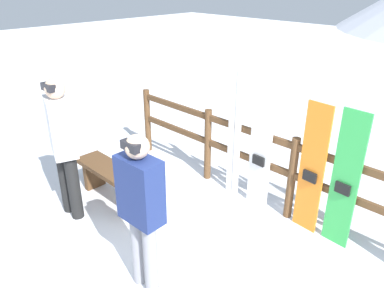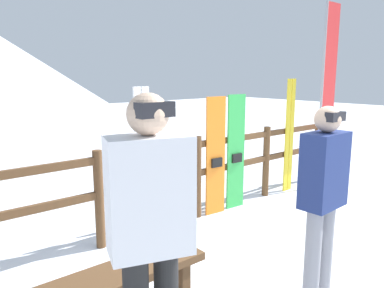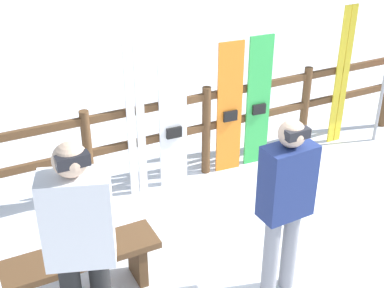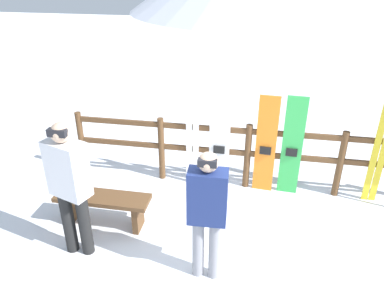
{
  "view_description": "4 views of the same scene",
  "coord_description": "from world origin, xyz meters",
  "px_view_note": "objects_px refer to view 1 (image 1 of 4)",
  "views": [
    {
      "loc": [
        1.92,
        -1.86,
        2.77
      ],
      "look_at": [
        -0.73,
        0.78,
        1.07
      ],
      "focal_mm": 35.0,
      "sensor_mm": 36.0,
      "label": 1
    },
    {
      "loc": [
        -3.03,
        -1.79,
        1.84
      ],
      "look_at": [
        -0.6,
        1.13,
        1.13
      ],
      "focal_mm": 35.0,
      "sensor_mm": 36.0,
      "label": 2
    },
    {
      "loc": [
        -2.54,
        -3.0,
        3.28
      ],
      "look_at": [
        -0.61,
        0.87,
        0.94
      ],
      "focal_mm": 50.0,
      "sensor_mm": 36.0,
      "label": 3
    },
    {
      "loc": [
        0.07,
        -3.41,
        3.3
      ],
      "look_at": [
        -0.71,
        0.85,
        1.13
      ],
      "focal_mm": 35.0,
      "sensor_mm": 36.0,
      "label": 4
    }
  ],
  "objects_px": {
    "person_white": "(63,140)",
    "ski_pair_white": "(234,136)",
    "bench": "(113,178)",
    "person_navy": "(141,205)",
    "snowboard_green": "(345,182)",
    "snowboard_orange": "(312,170)",
    "snowboard_white": "(260,155)"
  },
  "relations": [
    {
      "from": "snowboard_white",
      "to": "snowboard_orange",
      "type": "height_order",
      "value": "snowboard_orange"
    },
    {
      "from": "person_white",
      "to": "ski_pair_white",
      "type": "distance_m",
      "value": 2.12
    },
    {
      "from": "snowboard_white",
      "to": "snowboard_green",
      "type": "xyz_separation_m",
      "value": [
        1.08,
        0.0,
        0.06
      ]
    },
    {
      "from": "bench",
      "to": "snowboard_white",
      "type": "bearing_deg",
      "value": 41.93
    },
    {
      "from": "ski_pair_white",
      "to": "snowboard_green",
      "type": "xyz_separation_m",
      "value": [
        1.5,
        -0.0,
        -0.07
      ]
    },
    {
      "from": "person_navy",
      "to": "snowboard_orange",
      "type": "bearing_deg",
      "value": 72.37
    },
    {
      "from": "bench",
      "to": "person_navy",
      "type": "relative_size",
      "value": 0.8
    },
    {
      "from": "bench",
      "to": "ski_pair_white",
      "type": "bearing_deg",
      "value": 52.09
    },
    {
      "from": "ski_pair_white",
      "to": "snowboard_orange",
      "type": "relative_size",
      "value": 1.1
    },
    {
      "from": "bench",
      "to": "snowboard_green",
      "type": "height_order",
      "value": "snowboard_green"
    },
    {
      "from": "ski_pair_white",
      "to": "snowboard_orange",
      "type": "bearing_deg",
      "value": -0.17
    },
    {
      "from": "person_white",
      "to": "snowboard_green",
      "type": "distance_m",
      "value": 3.16
    },
    {
      "from": "snowboard_white",
      "to": "snowboard_orange",
      "type": "xyz_separation_m",
      "value": [
        0.7,
        0.0,
        0.06
      ]
    },
    {
      "from": "bench",
      "to": "ski_pair_white",
      "type": "distance_m",
      "value": 1.69
    },
    {
      "from": "person_navy",
      "to": "ski_pair_white",
      "type": "distance_m",
      "value": 1.98
    },
    {
      "from": "person_navy",
      "to": "ski_pair_white",
      "type": "bearing_deg",
      "value": 104.83
    },
    {
      "from": "person_white",
      "to": "snowboard_green",
      "type": "relative_size",
      "value": 1.11
    },
    {
      "from": "person_navy",
      "to": "ski_pair_white",
      "type": "xyz_separation_m",
      "value": [
        -0.51,
        1.92,
        -0.07
      ]
    },
    {
      "from": "person_navy",
      "to": "snowboard_orange",
      "type": "relative_size",
      "value": 1.02
    },
    {
      "from": "person_navy",
      "to": "snowboard_white",
      "type": "relative_size",
      "value": 1.1
    },
    {
      "from": "ski_pair_white",
      "to": "snowboard_green",
      "type": "relative_size",
      "value": 1.09
    },
    {
      "from": "snowboard_green",
      "to": "snowboard_orange",
      "type": "bearing_deg",
      "value": -180.0
    },
    {
      "from": "person_white",
      "to": "ski_pair_white",
      "type": "bearing_deg",
      "value": 58.89
    },
    {
      "from": "person_white",
      "to": "ski_pair_white",
      "type": "xyz_separation_m",
      "value": [
        1.09,
        1.81,
        -0.16
      ]
    },
    {
      "from": "snowboard_green",
      "to": "bench",
      "type": "bearing_deg",
      "value": -153.04
    },
    {
      "from": "bench",
      "to": "snowboard_white",
      "type": "height_order",
      "value": "snowboard_white"
    },
    {
      "from": "person_white",
      "to": "snowboard_white",
      "type": "height_order",
      "value": "person_white"
    },
    {
      "from": "person_white",
      "to": "ski_pair_white",
      "type": "relative_size",
      "value": 1.02
    },
    {
      "from": "bench",
      "to": "snowboard_white",
      "type": "xyz_separation_m",
      "value": [
        1.41,
        1.26,
        0.38
      ]
    },
    {
      "from": "snowboard_orange",
      "to": "snowboard_green",
      "type": "xyz_separation_m",
      "value": [
        0.38,
        0.0,
        0.01
      ]
    },
    {
      "from": "person_navy",
      "to": "ski_pair_white",
      "type": "height_order",
      "value": "ski_pair_white"
    },
    {
      "from": "bench",
      "to": "person_navy",
      "type": "height_order",
      "value": "person_navy"
    }
  ]
}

